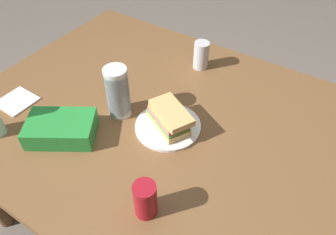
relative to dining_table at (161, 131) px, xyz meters
name	(u,v)px	position (x,y,z in m)	size (l,w,h in m)	color
ground_plane	(163,213)	(0.00, 0.00, -0.65)	(8.00, 8.00, 0.00)	#70665B
dining_table	(161,131)	(0.00, 0.00, 0.00)	(1.49, 1.13, 0.73)	brown
paper_plate	(168,126)	(0.05, -0.03, 0.09)	(0.24, 0.24, 0.01)	white
sandwich	(169,117)	(0.06, -0.03, 0.13)	(0.21, 0.16, 0.08)	#DBB26B
soda_can_red	(145,199)	(0.18, -0.35, 0.14)	(0.07, 0.07, 0.12)	maroon
chip_bag	(61,129)	(-0.24, -0.27, 0.12)	(0.23, 0.15, 0.07)	#268C38
plastic_cup_stack	(118,92)	(-0.14, -0.07, 0.18)	(0.08, 0.08, 0.20)	silver
soda_can_silver	(201,55)	(-0.03, 0.36, 0.14)	(0.07, 0.07, 0.12)	silver
paper_napkin	(17,101)	(-0.52, -0.24, 0.08)	(0.13, 0.13, 0.01)	white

